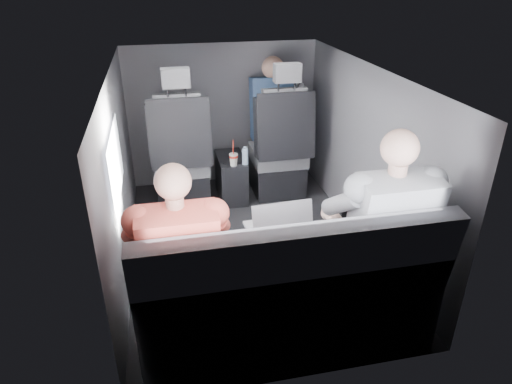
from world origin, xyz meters
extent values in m
plane|color=black|center=(0.00, 0.00, 0.00)|extent=(2.60, 2.60, 0.00)
plane|color=#B2B2AD|center=(0.00, 0.00, 1.35)|extent=(2.60, 2.60, 0.00)
cube|color=#56565B|center=(-0.90, 0.00, 0.68)|extent=(0.02, 2.60, 1.35)
cube|color=#56565B|center=(0.90, 0.00, 0.68)|extent=(0.02, 2.60, 1.35)
cube|color=#56565B|center=(0.00, 1.30, 0.68)|extent=(1.80, 0.02, 1.35)
cube|color=#56565B|center=(0.00, -1.30, 0.68)|extent=(1.80, 0.02, 1.35)
cube|color=white|center=(-0.88, -0.30, 0.90)|extent=(0.02, 0.75, 0.42)
cube|color=black|center=(0.45, 0.67, 0.80)|extent=(0.35, 0.11, 0.59)
cube|color=black|center=(-0.45, 0.92, 0.15)|extent=(0.46, 0.48, 0.30)
cube|color=#5A5A5F|center=(-0.45, 0.90, 0.38)|extent=(0.48, 0.46, 0.14)
cube|color=#5A5A5F|center=(-0.45, 0.70, 0.75)|extent=(0.38, 0.18, 0.61)
cube|color=black|center=(-0.67, 0.70, 0.72)|extent=(0.08, 0.21, 0.53)
cube|color=black|center=(-0.23, 0.70, 0.72)|extent=(0.08, 0.21, 0.53)
cube|color=black|center=(-0.45, 0.64, 0.74)|extent=(0.50, 0.11, 0.58)
cube|color=#5A5A5F|center=(-0.45, 0.66, 1.19)|extent=(0.22, 0.10, 0.15)
cube|color=black|center=(0.45, 0.92, 0.15)|extent=(0.46, 0.48, 0.30)
cube|color=#5A5A5F|center=(0.45, 0.90, 0.38)|extent=(0.48, 0.46, 0.14)
cube|color=#5A5A5F|center=(0.45, 0.70, 0.75)|extent=(0.38, 0.18, 0.61)
cube|color=black|center=(0.23, 0.70, 0.72)|extent=(0.08, 0.21, 0.53)
cube|color=black|center=(0.67, 0.70, 0.72)|extent=(0.08, 0.21, 0.53)
cube|color=black|center=(0.45, 0.64, 0.74)|extent=(0.50, 0.11, 0.58)
cube|color=#5A5A5F|center=(0.45, 0.66, 1.19)|extent=(0.22, 0.10, 0.15)
cube|color=black|center=(0.00, 0.88, 0.20)|extent=(0.24, 0.48, 0.40)
cylinder|color=black|center=(-0.05, 0.76, 0.41)|extent=(0.09, 0.09, 0.01)
cylinder|color=black|center=(0.06, 0.76, 0.41)|extent=(0.09, 0.09, 0.01)
cube|color=#5A5A5F|center=(0.00, -1.02, 0.23)|extent=(1.60, 0.50, 0.45)
cube|color=#5A5A5F|center=(0.00, -1.25, 0.68)|extent=(1.60, 0.17, 0.47)
cylinder|color=red|center=(0.00, 0.69, 0.49)|extent=(0.08, 0.08, 0.02)
cylinder|color=white|center=(0.00, 0.69, 0.50)|extent=(0.08, 0.08, 0.01)
cylinder|color=red|center=(0.00, 0.69, 0.57)|extent=(0.01, 0.01, 0.13)
cylinder|color=#ABC7E7|center=(0.10, 0.70, 0.47)|extent=(0.06, 0.06, 0.14)
cylinder|color=#ABC7E7|center=(0.10, 0.70, 0.55)|extent=(0.03, 0.03, 0.02)
cube|color=silver|center=(-0.51, -0.73, 0.59)|extent=(0.39, 0.32, 0.02)
cube|color=silver|center=(-0.51, -0.75, 0.60)|extent=(0.30, 0.20, 0.00)
cube|color=silver|center=(-0.51, -0.66, 0.60)|extent=(0.11, 0.08, 0.00)
cube|color=silver|center=(-0.51, -0.89, 0.71)|extent=(0.35, 0.15, 0.24)
cube|color=white|center=(-0.51, -0.88, 0.71)|extent=(0.30, 0.13, 0.20)
cube|color=silver|center=(0.01, -0.73, 0.59)|extent=(0.35, 0.26, 0.02)
cube|color=silver|center=(0.01, -0.74, 0.60)|extent=(0.29, 0.15, 0.00)
cube|color=silver|center=(0.01, -0.66, 0.60)|extent=(0.11, 0.06, 0.00)
cube|color=silver|center=(0.01, -0.88, 0.71)|extent=(0.34, 0.09, 0.23)
cube|color=white|center=(0.01, -0.87, 0.71)|extent=(0.30, 0.07, 0.19)
cube|color=black|center=(0.53, -0.72, 0.59)|extent=(0.36, 0.26, 0.02)
cube|color=black|center=(0.53, -0.73, 0.60)|extent=(0.30, 0.14, 0.00)
cube|color=black|center=(0.53, -0.64, 0.60)|extent=(0.11, 0.06, 0.00)
cube|color=black|center=(0.53, -0.87, 0.72)|extent=(0.36, 0.08, 0.24)
cube|color=white|center=(0.53, -0.86, 0.71)|extent=(0.32, 0.06, 0.20)
cube|color=#2E2E32|center=(-0.67, -0.90, 0.51)|extent=(0.14, 0.41, 0.12)
cube|color=#2E2E32|center=(-0.46, -0.90, 0.51)|extent=(0.14, 0.41, 0.12)
cube|color=#2E2E32|center=(-0.67, -0.68, 0.23)|extent=(0.12, 0.12, 0.45)
cube|color=#2E2E32|center=(-0.46, -0.68, 0.23)|extent=(0.12, 0.12, 0.45)
cube|color=#E6554B|center=(-0.56, -1.10, 0.74)|extent=(0.37, 0.25, 0.51)
sphere|color=tan|center=(-0.56, -1.07, 1.11)|extent=(0.17, 0.17, 0.17)
cylinder|color=tan|center=(-0.75, -0.82, 0.66)|extent=(0.11, 0.26, 0.11)
cylinder|color=tan|center=(-0.38, -0.82, 0.66)|extent=(0.11, 0.26, 0.11)
cube|color=navy|center=(0.42, -0.90, 0.52)|extent=(0.16, 0.46, 0.14)
cube|color=navy|center=(0.65, -0.90, 0.52)|extent=(0.16, 0.46, 0.14)
cube|color=navy|center=(0.42, -0.66, 0.23)|extent=(0.14, 0.14, 0.45)
cube|color=navy|center=(0.65, -0.66, 0.23)|extent=(0.14, 0.14, 0.45)
cube|color=gray|center=(0.53, -1.10, 0.77)|extent=(0.42, 0.28, 0.56)
sphere|color=tan|center=(0.53, -1.07, 1.18)|extent=(0.19, 0.19, 0.19)
cylinder|color=tan|center=(0.32, -0.82, 0.68)|extent=(0.12, 0.29, 0.12)
cylinder|color=tan|center=(0.74, -0.82, 0.68)|extent=(0.12, 0.29, 0.12)
cube|color=navy|center=(0.44, 1.08, 0.78)|extent=(0.40, 0.26, 0.58)
sphere|color=tan|center=(0.44, 1.10, 1.15)|extent=(0.20, 0.20, 0.20)
cube|color=navy|center=(0.44, 1.14, 0.49)|extent=(0.34, 0.40, 0.12)
camera|label=1|loc=(-0.59, -2.95, 1.97)|focal=32.00mm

